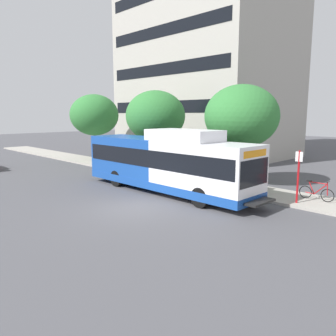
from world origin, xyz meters
TOP-DOWN VIEW (x-y plane):
  - ground_plane at (0.00, 8.00)m, footprint 120.00×120.00m
  - sidewalk_curb at (7.00, 6.00)m, footprint 3.00×56.00m
  - transit_bus at (3.52, 1.33)m, footprint 2.58×12.25m
  - bus_stop_sign_pole at (6.07, -5.29)m, footprint 0.10×0.36m
  - bicycle_parked at (7.27, -5.76)m, footprint 0.52×1.76m
  - street_tree_near_stop at (8.17, -0.58)m, footprint 4.58×4.58m
  - street_tree_mid_block at (8.11, 7.22)m, footprint 4.65×4.65m
  - street_tree_far_block at (8.08, 15.94)m, footprint 4.64×4.64m
  - apartment_tower_backdrop at (18.98, 10.68)m, footprint 13.16×16.05m

SIDE VIEW (x-z plane):
  - ground_plane at x=0.00m, z-range 0.00..0.00m
  - sidewalk_curb at x=7.00m, z-range 0.00..0.14m
  - bicycle_parked at x=7.27m, z-range 0.05..1.07m
  - bus_stop_sign_pole at x=6.07m, z-range 0.35..2.95m
  - transit_bus at x=3.52m, z-range -0.12..3.53m
  - street_tree_mid_block at x=8.11m, z-range 1.24..7.41m
  - street_tree_near_stop at x=8.17m, z-range 1.26..7.41m
  - street_tree_far_block at x=8.08m, z-range 1.28..7.51m
  - apartment_tower_backdrop at x=18.98m, z-range 0.00..27.51m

